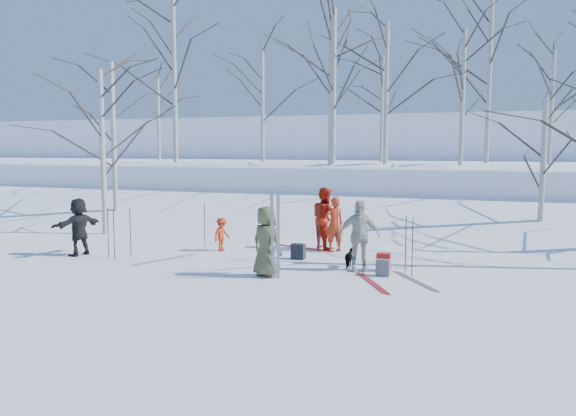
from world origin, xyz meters
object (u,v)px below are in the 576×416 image
at_px(skier_olive_center, 266,241).
at_px(skier_red_seated, 222,234).
at_px(backpack_red, 384,262).
at_px(backpack_grey, 383,268).
at_px(skier_redor_behind, 325,218).
at_px(backpack_dark, 298,251).
at_px(skier_red_north, 334,224).
at_px(skier_cream_east, 359,236).
at_px(dog, 351,258).
at_px(skier_grey_west, 79,227).

distance_m(skier_olive_center, skier_red_seated, 3.41).
relative_size(backpack_red, backpack_grey, 1.11).
bearing_deg(skier_redor_behind, backpack_dark, 125.20).
relative_size(skier_olive_center, skier_redor_behind, 0.90).
distance_m(skier_red_north, skier_cream_east, 2.53).
bearing_deg(backpack_grey, dog, 146.21).
height_order(skier_redor_behind, backpack_grey, skier_redor_behind).
height_order(dog, backpack_dark, dog).
height_order(skier_grey_west, dog, skier_grey_west).
distance_m(skier_redor_behind, skier_red_seated, 2.97).
distance_m(backpack_red, backpack_dark, 2.44).
distance_m(skier_olive_center, skier_red_north, 3.55).
bearing_deg(skier_olive_center, skier_redor_behind, -72.86).
height_order(skier_olive_center, skier_grey_west, skier_olive_center).
bearing_deg(skier_olive_center, skier_red_north, -79.35).
height_order(skier_redor_behind, skier_cream_east, skier_redor_behind).
distance_m(skier_red_north, skier_red_seated, 3.16).
height_order(skier_red_seated, dog, skier_red_seated).
height_order(skier_red_seated, backpack_dark, skier_red_seated).
bearing_deg(backpack_dark, skier_red_north, 66.90).
height_order(skier_red_seated, backpack_red, skier_red_seated).
bearing_deg(backpack_dark, dog, -21.38).
height_order(skier_cream_east, backpack_grey, skier_cream_east).
bearing_deg(skier_grey_west, skier_olive_center, 99.25).
xyz_separation_m(skier_cream_east, skier_grey_west, (-7.50, -0.66, -0.06)).
bearing_deg(skier_grey_west, backpack_dark, 120.14).
xyz_separation_m(skier_olive_center, backpack_grey, (2.47, 0.91, -0.61)).
bearing_deg(skier_red_seated, dog, -90.71).
bearing_deg(backpack_grey, skier_red_north, 125.50).
xyz_separation_m(skier_red_north, backpack_grey, (1.84, -2.58, -0.57)).
bearing_deg(backpack_dark, skier_olive_center, -91.09).
relative_size(skier_olive_center, skier_red_seated, 1.68).
bearing_deg(backpack_grey, skier_grey_west, -177.83).
bearing_deg(backpack_red, skier_olive_center, -148.38).
relative_size(skier_grey_west, backpack_dark, 3.88).
distance_m(skier_redor_behind, dog, 2.77).
bearing_deg(skier_red_seated, backpack_red, -88.91).
relative_size(skier_olive_center, dog, 2.78).
bearing_deg(skier_redor_behind, skier_cream_east, 163.42).
distance_m(skier_cream_east, backpack_red, 0.87).
height_order(skier_red_north, backpack_dark, skier_red_north).
xyz_separation_m(backpack_red, backpack_grey, (0.08, -0.56, -0.02)).
distance_m(skier_grey_west, backpack_dark, 5.94).
height_order(skier_olive_center, dog, skier_olive_center).
distance_m(skier_red_north, backpack_grey, 3.23).
distance_m(skier_cream_east, skier_grey_west, 7.53).
relative_size(skier_redor_behind, backpack_grey, 4.64).
height_order(skier_red_seated, skier_cream_east, skier_cream_east).
height_order(skier_redor_behind, skier_grey_west, skier_redor_behind).
relative_size(skier_red_seated, skier_cream_east, 0.56).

